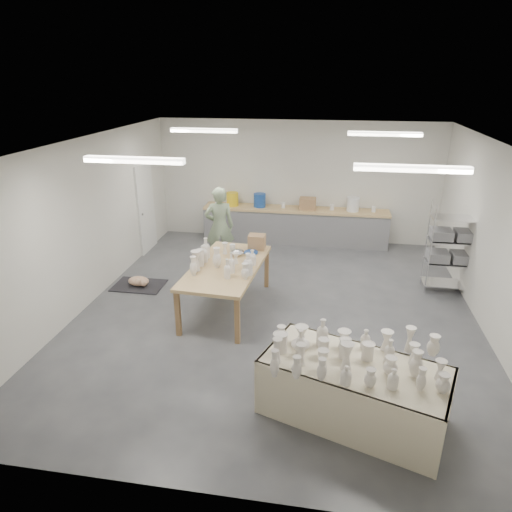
% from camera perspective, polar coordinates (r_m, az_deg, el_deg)
% --- Properties ---
extents(room, '(8.00, 8.02, 3.00)m').
position_cam_1_polar(room, '(7.71, 2.15, 7.07)').
color(room, '#424449').
rests_on(room, ground).
extents(back_counter, '(4.60, 0.60, 1.24)m').
position_cam_1_polar(back_counter, '(11.58, 4.82, 3.98)').
color(back_counter, tan).
rests_on(back_counter, ground).
extents(wire_shelf, '(0.88, 0.48, 1.80)m').
position_cam_1_polar(wire_shelf, '(9.55, 23.22, 1.04)').
color(wire_shelf, silver).
rests_on(wire_shelf, ground).
extents(drying_table, '(2.43, 1.75, 1.13)m').
position_cam_1_polar(drying_table, '(5.95, 11.99, -15.81)').
color(drying_table, olive).
rests_on(drying_table, ground).
extents(work_table, '(1.31, 2.37, 1.24)m').
position_cam_1_polar(work_table, '(8.14, -3.60, -0.94)').
color(work_table, tan).
rests_on(work_table, ground).
extents(rug, '(1.00, 0.70, 0.02)m').
position_cam_1_polar(rug, '(9.61, -14.42, -3.57)').
color(rug, black).
rests_on(rug, ground).
extents(cat, '(0.49, 0.40, 0.18)m').
position_cam_1_polar(cat, '(9.55, -14.39, -3.06)').
color(cat, white).
rests_on(cat, rug).
extents(potter, '(0.75, 0.61, 1.78)m').
position_cam_1_polar(potter, '(10.09, -4.59, 3.68)').
color(potter, '#93AC85').
rests_on(potter, ground).
extents(red_stool, '(0.48, 0.48, 0.35)m').
position_cam_1_polar(red_stool, '(10.53, -4.15, 1.16)').
color(red_stool, '#AA1D18').
rests_on(red_stool, ground).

